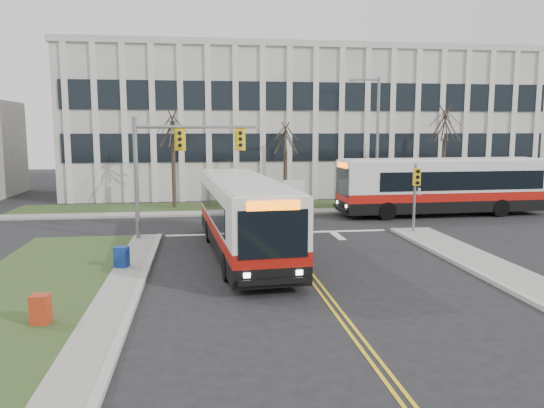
{
  "coord_description": "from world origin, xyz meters",
  "views": [
    {
      "loc": [
        -4.09,
        -19.8,
        5.53
      ],
      "look_at": [
        -0.71,
        5.35,
        2.0
      ],
      "focal_mm": 35.0,
      "sensor_mm": 36.0,
      "label": 1
    }
  ],
  "objects_px": {
    "directory_sign": "(294,192)",
    "newspaper_box_red": "(41,311)",
    "streetlight": "(375,135)",
    "bus_cross": "(442,188)",
    "newspaper_box_blue": "(122,258)",
    "bus_main": "(243,218)"
  },
  "relations": [
    {
      "from": "streetlight",
      "to": "bus_main",
      "type": "xyz_separation_m",
      "value": [
        -10.29,
        -12.82,
        -3.52
      ]
    },
    {
      "from": "streetlight",
      "to": "directory_sign",
      "type": "height_order",
      "value": "streetlight"
    },
    {
      "from": "streetlight",
      "to": "bus_cross",
      "type": "distance_m",
      "value": 5.88
    },
    {
      "from": "directory_sign",
      "to": "newspaper_box_red",
      "type": "xyz_separation_m",
      "value": [
        -11.15,
        -22.18,
        -0.7
      ]
    },
    {
      "from": "streetlight",
      "to": "bus_main",
      "type": "distance_m",
      "value": 16.81
    },
    {
      "from": "streetlight",
      "to": "newspaper_box_red",
      "type": "xyz_separation_m",
      "value": [
        -16.68,
        -20.88,
        -4.72
      ]
    },
    {
      "from": "bus_cross",
      "to": "newspaper_box_blue",
      "type": "bearing_deg",
      "value": -60.64
    },
    {
      "from": "bus_cross",
      "to": "newspaper_box_blue",
      "type": "height_order",
      "value": "bus_cross"
    },
    {
      "from": "newspaper_box_red",
      "to": "newspaper_box_blue",
      "type": "bearing_deg",
      "value": 79.91
    },
    {
      "from": "newspaper_box_blue",
      "to": "newspaper_box_red",
      "type": "distance_m",
      "value": 6.23
    },
    {
      "from": "directory_sign",
      "to": "bus_cross",
      "type": "distance_m",
      "value": 10.18
    },
    {
      "from": "bus_cross",
      "to": "newspaper_box_red",
      "type": "bearing_deg",
      "value": -51.04
    },
    {
      "from": "streetlight",
      "to": "bus_cross",
      "type": "height_order",
      "value": "streetlight"
    },
    {
      "from": "directory_sign",
      "to": "bus_cross",
      "type": "xyz_separation_m",
      "value": [
        9.08,
        -4.56,
        0.65
      ]
    },
    {
      "from": "bus_cross",
      "to": "newspaper_box_blue",
      "type": "xyz_separation_m",
      "value": [
        -18.86,
        -11.55,
        -1.34
      ]
    },
    {
      "from": "bus_cross",
      "to": "newspaper_box_red",
      "type": "relative_size",
      "value": 14.34
    },
    {
      "from": "bus_main",
      "to": "newspaper_box_blue",
      "type": "bearing_deg",
      "value": -162.86
    },
    {
      "from": "streetlight",
      "to": "bus_cross",
      "type": "relative_size",
      "value": 0.68
    },
    {
      "from": "streetlight",
      "to": "directory_sign",
      "type": "bearing_deg",
      "value": 166.77
    },
    {
      "from": "streetlight",
      "to": "bus_cross",
      "type": "xyz_separation_m",
      "value": [
        3.55,
        -3.26,
        -3.38
      ]
    },
    {
      "from": "bus_main",
      "to": "newspaper_box_red",
      "type": "bearing_deg",
      "value": -132.82
    },
    {
      "from": "bus_main",
      "to": "bus_cross",
      "type": "distance_m",
      "value": 16.82
    }
  ]
}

